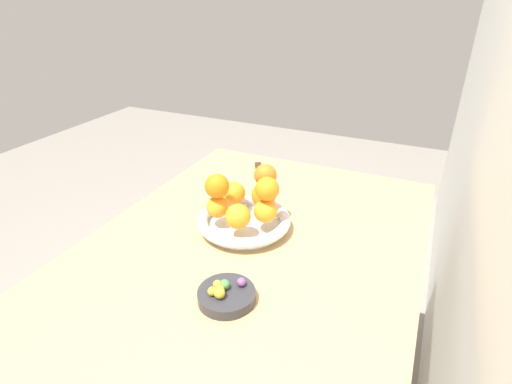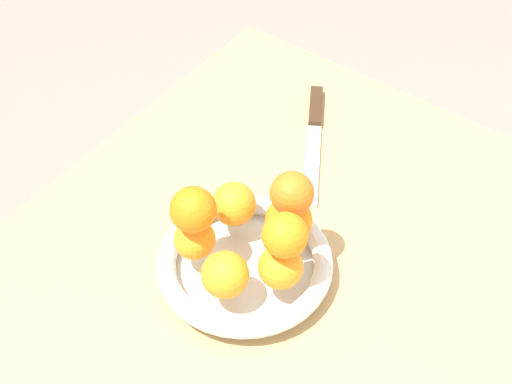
{
  "view_description": "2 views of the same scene",
  "coord_description": "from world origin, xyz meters",
  "px_view_note": "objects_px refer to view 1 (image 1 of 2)",
  "views": [
    {
      "loc": [
        0.67,
        0.33,
        1.28
      ],
      "look_at": [
        -0.08,
        -0.01,
        0.85
      ],
      "focal_mm": 28.0,
      "sensor_mm": 36.0,
      "label": 1
    },
    {
      "loc": [
        0.42,
        0.34,
        1.58
      ],
      "look_at": [
        -0.12,
        -0.05,
        0.87
      ],
      "focal_mm": 55.0,
      "sensor_mm": 36.0,
      "label": 2
    }
  ],
  "objects_px": {
    "orange_2": "(234,193)",
    "orange_3": "(218,207)",
    "fruit_bowl": "(244,221)",
    "orange_1": "(264,195)",
    "candy_dish": "(227,296)",
    "candy_ball_2": "(219,293)",
    "candy_ball_4": "(241,282)",
    "dining_table": "(246,282)",
    "candy_ball_5": "(219,290)",
    "orange_5": "(267,189)",
    "candy_ball_0": "(217,285)",
    "candy_ball_1": "(225,284)",
    "orange_0": "(266,211)",
    "knife": "(262,178)",
    "orange_6": "(217,186)",
    "orange_7": "(265,175)",
    "candy_ball_3": "(212,291)",
    "orange_4": "(238,216)"
  },
  "relations": [
    {
      "from": "orange_2",
      "to": "orange_3",
      "type": "bearing_deg",
      "value": -3.94
    },
    {
      "from": "fruit_bowl",
      "to": "orange_1",
      "type": "distance_m",
      "value": 0.08
    },
    {
      "from": "candy_dish",
      "to": "orange_2",
      "type": "height_order",
      "value": "orange_2"
    },
    {
      "from": "candy_ball_2",
      "to": "candy_ball_4",
      "type": "distance_m",
      "value": 0.05
    },
    {
      "from": "dining_table",
      "to": "candy_ball_5",
      "type": "relative_size",
      "value": 57.16
    },
    {
      "from": "dining_table",
      "to": "orange_3",
      "type": "bearing_deg",
      "value": -118.74
    },
    {
      "from": "fruit_bowl",
      "to": "candy_ball_5",
      "type": "xyz_separation_m",
      "value": [
        0.26,
        0.07,
        0.01
      ]
    },
    {
      "from": "fruit_bowl",
      "to": "orange_1",
      "type": "xyz_separation_m",
      "value": [
        -0.06,
        0.03,
        0.05
      ]
    },
    {
      "from": "candy_ball_4",
      "to": "orange_5",
      "type": "bearing_deg",
      "value": -169.94
    },
    {
      "from": "candy_ball_0",
      "to": "candy_ball_1",
      "type": "xyz_separation_m",
      "value": [
        -0.0,
        0.01,
        0.0
      ]
    },
    {
      "from": "orange_0",
      "to": "candy_ball_1",
      "type": "xyz_separation_m",
      "value": [
        0.23,
        0.01,
        -0.04
      ]
    },
    {
      "from": "dining_table",
      "to": "candy_ball_2",
      "type": "relative_size",
      "value": 50.33
    },
    {
      "from": "orange_5",
      "to": "knife",
      "type": "bearing_deg",
      "value": -154.15
    },
    {
      "from": "orange_6",
      "to": "knife",
      "type": "xyz_separation_m",
      "value": [
        -0.32,
        -0.02,
        -0.12
      ]
    },
    {
      "from": "orange_2",
      "to": "orange_7",
      "type": "relative_size",
      "value": 1.06
    },
    {
      "from": "candy_ball_4",
      "to": "candy_ball_1",
      "type": "bearing_deg",
      "value": -50.9
    },
    {
      "from": "orange_0",
      "to": "candy_ball_3",
      "type": "relative_size",
      "value": 3.24
    },
    {
      "from": "candy_ball_4",
      "to": "knife",
      "type": "height_order",
      "value": "candy_ball_4"
    },
    {
      "from": "orange_6",
      "to": "candy_dish",
      "type": "bearing_deg",
      "value": 32.35
    },
    {
      "from": "fruit_bowl",
      "to": "candy_ball_5",
      "type": "distance_m",
      "value": 0.27
    },
    {
      "from": "candy_ball_0",
      "to": "candy_ball_1",
      "type": "height_order",
      "value": "candy_ball_1"
    },
    {
      "from": "orange_1",
      "to": "orange_5",
      "type": "distance_m",
      "value": 0.09
    },
    {
      "from": "orange_7",
      "to": "orange_1",
      "type": "bearing_deg",
      "value": -127.18
    },
    {
      "from": "fruit_bowl",
      "to": "orange_0",
      "type": "distance_m",
      "value": 0.08
    },
    {
      "from": "orange_7",
      "to": "orange_3",
      "type": "bearing_deg",
      "value": -44.3
    },
    {
      "from": "orange_3",
      "to": "orange_5",
      "type": "distance_m",
      "value": 0.13
    },
    {
      "from": "orange_3",
      "to": "orange_5",
      "type": "relative_size",
      "value": 0.96
    },
    {
      "from": "candy_ball_0",
      "to": "dining_table",
      "type": "bearing_deg",
      "value": -174.34
    },
    {
      "from": "candy_ball_0",
      "to": "orange_5",
      "type": "bearing_deg",
      "value": 179.97
    },
    {
      "from": "dining_table",
      "to": "knife",
      "type": "distance_m",
      "value": 0.4
    },
    {
      "from": "fruit_bowl",
      "to": "candy_ball_1",
      "type": "height_order",
      "value": "candy_ball_1"
    },
    {
      "from": "orange_0",
      "to": "candy_ball_5",
      "type": "xyz_separation_m",
      "value": [
        0.25,
        0.01,
        -0.04
      ]
    },
    {
      "from": "orange_0",
      "to": "dining_table",
      "type": "bearing_deg",
      "value": -9.69
    },
    {
      "from": "orange_3",
      "to": "orange_2",
      "type": "bearing_deg",
      "value": 176.06
    },
    {
      "from": "candy_ball_3",
      "to": "orange_3",
      "type": "bearing_deg",
      "value": -153.31
    },
    {
      "from": "candy_dish",
      "to": "orange_7",
      "type": "relative_size",
      "value": 2.0
    },
    {
      "from": "candy_ball_0",
      "to": "orange_0",
      "type": "bearing_deg",
      "value": -179.69
    },
    {
      "from": "candy_ball_0",
      "to": "orange_7",
      "type": "bearing_deg",
      "value": -174.49
    },
    {
      "from": "candy_ball_0",
      "to": "knife",
      "type": "bearing_deg",
      "value": -165.36
    },
    {
      "from": "candy_ball_3",
      "to": "candy_ball_4",
      "type": "bearing_deg",
      "value": 140.19
    },
    {
      "from": "dining_table",
      "to": "knife",
      "type": "relative_size",
      "value": 4.7
    },
    {
      "from": "candy_ball_2",
      "to": "candy_dish",
      "type": "bearing_deg",
      "value": 171.16
    },
    {
      "from": "candy_dish",
      "to": "orange_2",
      "type": "distance_m",
      "value": 0.32
    },
    {
      "from": "orange_7",
      "to": "candy_ball_0",
      "type": "distance_m",
      "value": 0.32
    },
    {
      "from": "dining_table",
      "to": "candy_ball_2",
      "type": "distance_m",
      "value": 0.22
    },
    {
      "from": "orange_2",
      "to": "orange_7",
      "type": "bearing_deg",
      "value": 99.19
    },
    {
      "from": "candy_dish",
      "to": "candy_ball_5",
      "type": "xyz_separation_m",
      "value": [
        0.01,
        -0.01,
        0.02
      ]
    },
    {
      "from": "candy_dish",
      "to": "orange_1",
      "type": "bearing_deg",
      "value": -169.86
    },
    {
      "from": "orange_7",
      "to": "orange_6",
      "type": "bearing_deg",
      "value": -43.92
    },
    {
      "from": "orange_4",
      "to": "orange_6",
      "type": "height_order",
      "value": "orange_6"
    }
  ]
}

